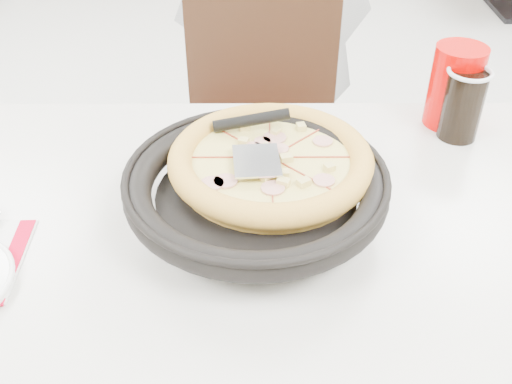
{
  "coord_description": "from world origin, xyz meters",
  "views": [
    {
      "loc": [
        0.2,
        -1.26,
        1.36
      ],
      "look_at": [
        0.2,
        -0.52,
        0.8
      ],
      "focal_mm": 42.0,
      "sensor_mm": 36.0,
      "label": 1
    }
  ],
  "objects_px": {
    "main_table": "(262,373)",
    "pizza": "(271,168)",
    "pizza_pan": "(256,196)",
    "chair_far": "(249,153)",
    "cola_glass": "(462,106)",
    "red_cup": "(455,86)"
  },
  "relations": [
    {
      "from": "main_table",
      "to": "pizza_pan",
      "type": "bearing_deg",
      "value": 118.9
    },
    {
      "from": "pizza",
      "to": "chair_far",
      "type": "bearing_deg",
      "value": 94.22
    },
    {
      "from": "chair_far",
      "to": "red_cup",
      "type": "distance_m",
      "value": 0.62
    },
    {
      "from": "pizza_pan",
      "to": "cola_glass",
      "type": "xyz_separation_m",
      "value": [
        0.39,
        0.25,
        0.02
      ]
    },
    {
      "from": "pizza_pan",
      "to": "main_table",
      "type": "bearing_deg",
      "value": -61.1
    },
    {
      "from": "chair_far",
      "to": "cola_glass",
      "type": "distance_m",
      "value": 0.64
    },
    {
      "from": "chair_far",
      "to": "pizza",
      "type": "bearing_deg",
      "value": 104.79
    },
    {
      "from": "chair_far",
      "to": "cola_glass",
      "type": "relative_size",
      "value": 7.31
    },
    {
      "from": "cola_glass",
      "to": "pizza",
      "type": "bearing_deg",
      "value": -151.67
    },
    {
      "from": "chair_far",
      "to": "red_cup",
      "type": "xyz_separation_m",
      "value": [
        0.4,
        -0.31,
        0.35
      ]
    },
    {
      "from": "cola_glass",
      "to": "red_cup",
      "type": "height_order",
      "value": "red_cup"
    },
    {
      "from": "pizza",
      "to": "pizza_pan",
      "type": "bearing_deg",
      "value": -115.62
    },
    {
      "from": "pizza_pan",
      "to": "pizza",
      "type": "relative_size",
      "value": 1.05
    },
    {
      "from": "pizza",
      "to": "main_table",
      "type": "bearing_deg",
      "value": -98.98
    },
    {
      "from": "main_table",
      "to": "cola_glass",
      "type": "bearing_deg",
      "value": 35.61
    },
    {
      "from": "chair_far",
      "to": "pizza_pan",
      "type": "relative_size",
      "value": 3.03
    },
    {
      "from": "main_table",
      "to": "cola_glass",
      "type": "xyz_separation_m",
      "value": [
        0.37,
        0.27,
        0.44
      ]
    },
    {
      "from": "chair_far",
      "to": "cola_glass",
      "type": "xyz_separation_m",
      "value": [
        0.4,
        -0.36,
        0.34
      ]
    },
    {
      "from": "chair_far",
      "to": "main_table",
      "type": "bearing_deg",
      "value": 103.28
    },
    {
      "from": "cola_glass",
      "to": "red_cup",
      "type": "relative_size",
      "value": 0.81
    },
    {
      "from": "main_table",
      "to": "pizza",
      "type": "xyz_separation_m",
      "value": [
        0.01,
        0.07,
        0.44
      ]
    },
    {
      "from": "pizza",
      "to": "cola_glass",
      "type": "distance_m",
      "value": 0.41
    }
  ]
}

